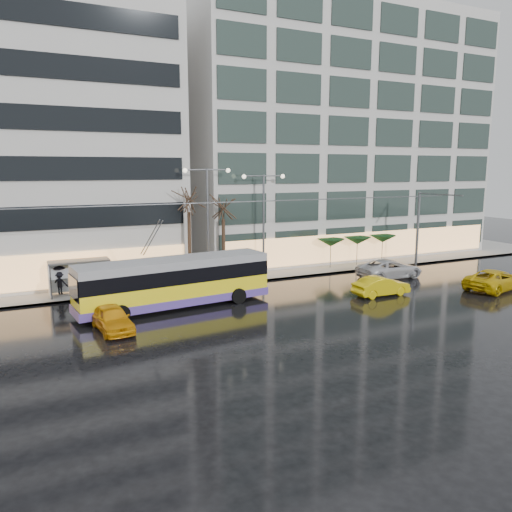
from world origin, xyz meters
TOP-DOWN VIEW (x-y plane):
  - ground at (0.00, 0.00)m, footprint 140.00×140.00m
  - sidewalk at (2.00, 14.00)m, footprint 80.00×10.00m
  - kerb at (2.00, 9.05)m, footprint 80.00×0.10m
  - building_right at (19.00, 19.00)m, footprint 32.00×14.00m
  - trolleybus at (-2.66, 4.59)m, footprint 13.13×5.42m
  - catenary at (1.00, 7.94)m, footprint 42.24×5.12m
  - bus_shelter at (-8.38, 10.69)m, footprint 4.20×1.60m
  - street_lamp_near at (2.00, 10.80)m, footprint 3.96×0.36m
  - street_lamp_far at (7.00, 10.80)m, footprint 3.96×0.36m
  - tree_a at (0.50, 11.00)m, footprint 3.20×3.20m
  - tree_b at (3.50, 11.20)m, footprint 3.20×3.20m
  - parasol_a at (14.00, 11.00)m, footprint 2.50×2.50m
  - parasol_b at (17.00, 11.00)m, footprint 2.50×2.50m
  - parasol_c at (20.00, 11.00)m, footprint 2.50×2.50m
  - taxi_a at (-7.31, 1.45)m, footprint 2.12×4.42m
  - taxi_b at (11.76, 1.15)m, footprint 4.32×1.53m
  - taxi_c at (20.80, -1.21)m, footprint 6.07×3.70m
  - sedan_silver at (16.34, 5.56)m, footprint 5.76×2.73m
  - pedestrian_a at (-7.29, 9.93)m, footprint 1.10×1.12m
  - pedestrian_b at (-3.59, 12.30)m, footprint 1.10×0.99m
  - pedestrian_c at (-9.31, 11.15)m, footprint 1.22×1.09m

SIDE VIEW (x-z plane):
  - ground at x=0.00m, z-range 0.00..0.00m
  - sidewalk at x=2.00m, z-range 0.00..0.15m
  - kerb at x=2.00m, z-range 0.00..0.15m
  - taxi_b at x=11.76m, z-range 0.00..1.42m
  - taxi_a at x=-7.31m, z-range 0.00..1.46m
  - taxi_c at x=20.80m, z-range 0.00..1.57m
  - sedan_silver at x=16.34m, z-range 0.00..1.59m
  - pedestrian_b at x=-3.59m, z-range 0.15..2.02m
  - pedestrian_c at x=-9.31m, z-range 0.21..2.32m
  - pedestrian_a at x=-7.29m, z-range 0.50..2.69m
  - trolleybus at x=-2.66m, z-range -1.38..4.62m
  - bus_shelter at x=-8.38m, z-range 0.71..3.22m
  - parasol_a at x=14.00m, z-range 1.12..3.77m
  - parasol_b at x=17.00m, z-range 1.12..3.77m
  - parasol_c at x=20.00m, z-range 1.12..3.77m
  - catenary at x=1.00m, z-range 0.75..7.75m
  - street_lamp_far at x=7.00m, z-range 1.45..9.98m
  - street_lamp_near at x=2.00m, z-range 1.48..10.51m
  - tree_b at x=3.50m, z-range 2.55..10.25m
  - tree_a at x=0.50m, z-range 2.89..11.29m
  - building_right at x=19.00m, z-range 0.15..25.15m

